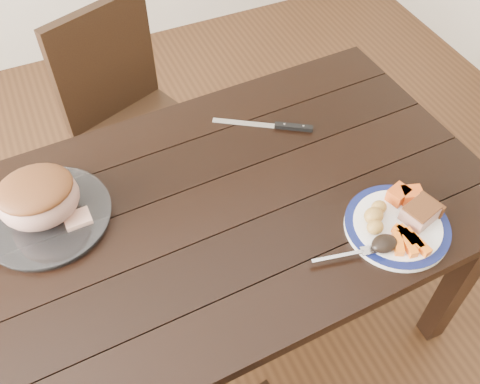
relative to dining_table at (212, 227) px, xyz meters
name	(u,v)px	position (x,y,z in m)	size (l,w,h in m)	color
ground	(219,328)	(0.00, 0.00, -0.66)	(4.00, 4.00, 0.00)	#472B16
dining_table	(212,227)	(0.00, 0.00, 0.00)	(1.64, 0.97, 0.75)	black
chair_far	(130,113)	(-0.05, 0.73, -0.13)	(0.55, 0.55, 0.93)	black
dinner_plate	(397,227)	(0.43, -0.27, 0.10)	(0.28, 0.28, 0.02)	white
plate_rim	(398,225)	(0.43, -0.27, 0.11)	(0.28, 0.28, 0.02)	#0E1547
serving_platter	(47,217)	(-0.42, 0.15, 0.10)	(0.34, 0.34, 0.02)	white
pork_slice	(420,213)	(0.49, -0.28, 0.13)	(0.09, 0.07, 0.04)	tan
roasted_potatoes	(375,217)	(0.38, -0.24, 0.13)	(0.09, 0.09, 0.05)	gold
carrot_batons	(408,240)	(0.42, -0.33, 0.12)	(0.09, 0.11, 0.02)	orange
pumpkin_wedges	(405,195)	(0.49, -0.21, 0.13)	(0.10, 0.08, 0.04)	#F65A1B
dark_mushroom	(384,244)	(0.35, -0.32, 0.13)	(0.07, 0.05, 0.03)	black
fork	(350,254)	(0.26, -0.30, 0.11)	(0.18, 0.05, 0.00)	silver
roast_joint	(39,199)	(-0.42, 0.15, 0.18)	(0.21, 0.18, 0.14)	#A77566
cut_slice	(78,219)	(-0.35, 0.09, 0.12)	(0.07, 0.06, 0.02)	tan
carving_knife	(281,126)	(0.33, 0.21, 0.10)	(0.28, 0.19, 0.01)	silver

